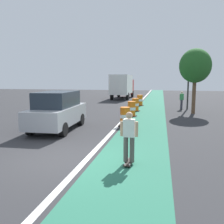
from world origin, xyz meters
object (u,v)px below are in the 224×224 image
Objects in this scene: traffic_barrel_mid at (132,109)px; pedestrian_crossing at (182,100)px; delivery_truck_down_block at (123,85)px; traffic_barrel_front at (125,117)px; skateboarder_on_lane at (129,136)px; street_tree_sidewalk at (195,66)px; parked_suv_nearest at (58,111)px; traffic_barrel_back at (135,105)px; traffic_light_corner at (189,70)px; traffic_barrel_far at (140,100)px.

pedestrian_crossing is (3.85, 4.75, 0.33)m from traffic_barrel_mid.
traffic_barrel_mid is 0.14× the size of delivery_truck_down_block.
traffic_barrel_front is 3.60m from traffic_barrel_mid.
skateboarder_on_lane is 0.34× the size of street_tree_sidewalk.
delivery_truck_down_block is (0.12, 20.75, 0.81)m from parked_suv_nearest.
traffic_barrel_mid is (-0.07, 3.60, 0.00)m from traffic_barrel_front.
traffic_barrel_front and traffic_barrel_back have the same top height.
skateboarder_on_lane is 12.69m from traffic_barrel_back.
traffic_barrel_back is (3.26, 8.21, -0.50)m from parked_suv_nearest.
delivery_truck_down_block is (-3.14, 12.54, 1.31)m from traffic_barrel_back.
traffic_light_corner is at bearing 48.43° from traffic_barrel_mid.
delivery_truck_down_block reaches higher than skateboarder_on_lane.
delivery_truck_down_block is 1.52× the size of street_tree_sidewalk.
skateboarder_on_lane is 0.36× the size of parked_suv_nearest.
skateboarder_on_lane is 6.25m from parked_suv_nearest.
parked_suv_nearest is 6.32m from traffic_barrel_mid.
traffic_barrel_far is 4.54m from pedestrian_crossing.
traffic_light_corner is at bearing -25.78° from traffic_barrel_far.
traffic_barrel_far is at bearing 90.13° from traffic_barrel_back.
pedestrian_crossing is at bearing -160.23° from traffic_light_corner.
parked_suv_nearest reaches higher than pedestrian_crossing.
parked_suv_nearest is 3.82m from traffic_barrel_front.
skateboarder_on_lane is at bearing -80.28° from traffic_barrel_front.
skateboarder_on_lane is 16.92m from traffic_barrel_far.
traffic_light_corner is 3.17× the size of pedestrian_crossing.
traffic_light_corner is at bearing 19.77° from pedestrian_crossing.
traffic_barrel_mid is 0.21× the size of traffic_light_corner.
street_tree_sidewalk is (4.50, 5.99, 3.14)m from traffic_barrel_front.
traffic_barrel_back is 0.21× the size of traffic_light_corner.
traffic_light_corner reaches higher than delivery_truck_down_block.
skateboarder_on_lane is 14.81m from pedestrian_crossing.
traffic_light_corner reaches higher than parked_suv_nearest.
pedestrian_crossing is at bearing 79.40° from skateboarder_on_lane.
delivery_truck_down_block reaches higher than traffic_barrel_front.
traffic_barrel_back is at bearing 90.82° from traffic_barrel_front.
traffic_barrel_front is 0.68× the size of pedestrian_crossing.
delivery_truck_down_block reaches higher than parked_suv_nearest.
street_tree_sidewalk is (3.44, 12.19, 2.76)m from skateboarder_on_lane.
traffic_light_corner is at bearing 63.19° from traffic_barrel_front.
skateboarder_on_lane is at bearing -86.05° from traffic_barrel_far.
parked_suv_nearest is 4.29× the size of traffic_barrel_front.
traffic_barrel_far is (-1.16, 16.88, -0.38)m from skateboarder_on_lane.
parked_suv_nearest is at bearing -90.33° from delivery_truck_down_block.
traffic_barrel_far is (-0.04, 7.08, 0.00)m from traffic_barrel_mid.
traffic_barrel_front is 9.18m from pedestrian_crossing.
skateboarder_on_lane is at bearing -80.33° from delivery_truck_down_block.
traffic_light_corner is at bearing 94.14° from street_tree_sidewalk.
pedestrian_crossing reaches higher than traffic_barrel_back.
pedestrian_crossing is at bearing -30.87° from traffic_barrel_far.
street_tree_sidewalk is at bearing 27.62° from traffic_barrel_mid.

